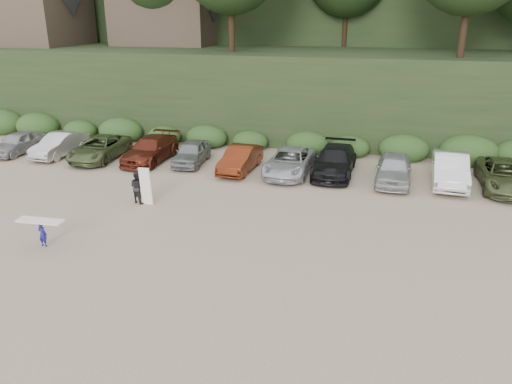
# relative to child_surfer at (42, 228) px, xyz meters

# --- Properties ---
(ground) EXTENTS (120.00, 120.00, 0.00)m
(ground) POSITION_rel_child_surfer_xyz_m (6.57, 1.66, -0.77)
(ground) COLOR tan
(ground) RESTS_ON ground
(parked_cars) EXTENTS (39.95, 5.97, 1.64)m
(parked_cars) POSITION_rel_child_surfer_xyz_m (10.39, 11.68, -0.01)
(parked_cars) COLOR #9B9A9F
(parked_cars) RESTS_ON ground
(child_surfer) EXTENTS (1.90, 0.62, 1.13)m
(child_surfer) POSITION_rel_child_surfer_xyz_m (0.00, 0.00, 0.00)
(child_surfer) COLOR navy
(child_surfer) RESTS_ON ground
(adult_surfer) EXTENTS (1.26, 0.82, 1.88)m
(adult_surfer) POSITION_rel_child_surfer_xyz_m (1.52, 5.24, 0.05)
(adult_surfer) COLOR black
(adult_surfer) RESTS_ON ground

